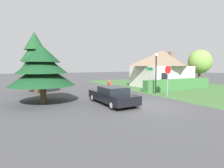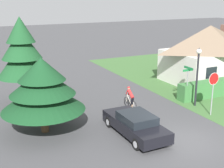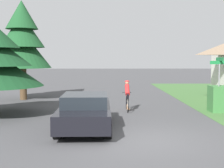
{
  "view_description": "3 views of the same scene",
  "coord_description": "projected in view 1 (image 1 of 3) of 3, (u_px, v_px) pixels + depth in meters",
  "views": [
    {
      "loc": [
        -7.73,
        -9.34,
        2.72
      ],
      "look_at": [
        -0.23,
        4.81,
        1.13
      ],
      "focal_mm": 28.0,
      "sensor_mm": 36.0,
      "label": 1
    },
    {
      "loc": [
        -9.98,
        -12.03,
        7.54
      ],
      "look_at": [
        -0.88,
        6.68,
        1.56
      ],
      "focal_mm": 50.0,
      "sensor_mm": 36.0,
      "label": 2
    },
    {
      "loc": [
        -1.04,
        -9.68,
        2.58
      ],
      "look_at": [
        -0.78,
        5.77,
        1.31
      ],
      "focal_mm": 50.0,
      "sensor_mm": 36.0,
      "label": 3
    }
  ],
  "objects": [
    {
      "name": "ground_plane",
      "position": [
        147.0,
        106.0,
        12.09
      ],
      "size": [
        140.0,
        140.0,
        0.0
      ],
      "primitive_type": "plane",
      "color": "#424244"
    },
    {
      "name": "grass_verge_right",
      "position": [
        201.0,
        89.0,
        20.94
      ],
      "size": [
        16.0,
        36.0,
        0.01
      ],
      "primitive_type": "cube",
      "color": "#3D6633",
      "rests_on": "ground"
    },
    {
      "name": "cottage_house",
      "position": [
        162.0,
        68.0,
        24.21
      ],
      "size": [
        8.03,
        5.69,
        4.97
      ],
      "rotation": [
        0.0,
        0.0,
        0.02
      ],
      "color": "beige",
      "rests_on": "ground"
    },
    {
      "name": "hedge_row",
      "position": [
        179.0,
        84.0,
        20.74
      ],
      "size": [
        9.99,
        0.9,
        1.26
      ],
      "primitive_type": "cube",
      "color": "#387038",
      "rests_on": "ground"
    },
    {
      "name": "sedan_left_lane",
      "position": [
        112.0,
        95.0,
        12.71
      ],
      "size": [
        1.92,
        4.7,
        1.28
      ],
      "rotation": [
        0.0,
        0.0,
        1.58
      ],
      "color": "black",
      "rests_on": "ground"
    },
    {
      "name": "cyclist",
      "position": [
        110.0,
        87.0,
        16.89
      ],
      "size": [
        0.44,
        1.76,
        1.51
      ],
      "rotation": [
        0.0,
        0.0,
        1.56
      ],
      "color": "black",
      "rests_on": "ground"
    },
    {
      "name": "stop_sign",
      "position": [
        168.0,
        74.0,
        15.72
      ],
      "size": [
        0.8,
        0.07,
        2.84
      ],
      "rotation": [
        0.0,
        0.0,
        3.14
      ],
      "color": "gray",
      "rests_on": "ground"
    },
    {
      "name": "street_lamp",
      "position": [
        156.0,
        67.0,
        17.38
      ],
      "size": [
        0.36,
        0.36,
        4.13
      ],
      "color": "black",
      "rests_on": "ground"
    },
    {
      "name": "street_name_sign",
      "position": [
        149.0,
        75.0,
        18.25
      ],
      "size": [
        0.9,
        0.9,
        2.63
      ],
      "color": "gray",
      "rests_on": "ground"
    },
    {
      "name": "conifer_tall_near",
      "position": [
        42.0,
        68.0,
        12.78
      ],
      "size": [
        4.67,
        4.67,
        4.3
      ],
      "color": "#4C3823",
      "rests_on": "ground"
    },
    {
      "name": "conifer_tall_far",
      "position": [
        35.0,
        56.0,
        17.46
      ],
      "size": [
        3.54,
        3.54,
        6.16
      ],
      "color": "#4C3823",
      "rests_on": "ground"
    },
    {
      "name": "deciduous_tree_right",
      "position": [
        200.0,
        62.0,
        26.02
      ],
      "size": [
        3.36,
        3.36,
        5.21
      ],
      "color": "#4C3823",
      "rests_on": "ground"
    }
  ]
}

